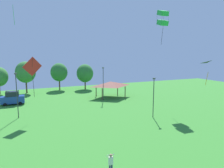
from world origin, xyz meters
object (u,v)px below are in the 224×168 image
Objects in this scene: parked_car_second_from_left at (13,98)px; treeline_tree_4 at (85,73)px; kite_flying_3 at (32,68)px; light_post_1 at (17,93)px; light_post_2 at (103,82)px; park_pavilion at (110,84)px; light_post_0 at (154,95)px; treeline_tree_3 at (59,72)px; kite_flying_5 at (163,18)px; person_standing_far_right at (111,163)px; treeline_tree_2 at (26,72)px; kite_flying_0 at (212,66)px.

treeline_tree_4 is at bearing 33.72° from parked_car_second_from_left.
parked_car_second_from_left is at bearing 108.78° from kite_flying_3.
parked_car_second_from_left is 0.61× the size of light_post_1.
light_post_2 is (17.42, -3.74, 2.66)m from parked_car_second_from_left.
light_post_0 is at bearing -88.97° from park_pavilion.
treeline_tree_3 is at bearing 72.52° from kite_flying_3.
kite_flying_5 is at bearing 46.71° from light_post_0.
treeline_tree_4 reaches higher than person_standing_far_right.
park_pavilion is at bearing -79.59° from treeline_tree_4.
treeline_tree_3 reaches higher than light_post_0.
kite_flying_5 is 0.92× the size of light_post_1.
park_pavilion is at bearing -57.58° from treeline_tree_3.
park_pavilion is at bearing 29.17° from kite_flying_3.
treeline_tree_3 is at bearing 123.35° from kite_flying_5.
park_pavilion is 1.14× the size of light_post_0.
light_post_2 is 1.01× the size of treeline_tree_4.
light_post_1 is 17.19m from light_post_2.
light_post_2 reaches higher than light_post_0.
kite_flying_5 is at bearing -68.07° from treeline_tree_4.
kite_flying_3 is 22.13m from treeline_tree_2.
person_standing_far_right is at bearing -81.66° from treeline_tree_2.
parked_car_second_from_left is 0.58× the size of treeline_tree_3.
treeline_tree_4 reaches higher than light_post_1.
kite_flying_3 is at bearing 157.44° from light_post_0.
person_standing_far_right is 0.26× the size of treeline_tree_4.
person_standing_far_right is at bearing -109.77° from light_post_2.
light_post_0 is (-1.20, 9.06, -4.93)m from kite_flying_0.
kite_flying_0 is 23.62m from light_post_2.
treeline_tree_4 is (15.17, -0.13, -0.84)m from treeline_tree_2.
light_post_2 is at bearing 97.51° from person_standing_far_right.
light_post_0 is at bearing 70.30° from person_standing_far_right.
treeline_tree_4 is (6.79, -1.72, -0.39)m from treeline_tree_3.
treeline_tree_4 is at bearing 56.96° from kite_flying_3.
light_post_0 is 0.89× the size of treeline_tree_4.
light_post_2 reaches higher than treeline_tree_4.
kite_flying_5 is 0.90× the size of park_pavilion.
person_standing_far_right is at bearing -135.65° from kite_flying_5.
kite_flying_0 is 10.38m from light_post_0.
kite_flying_0 is 0.41× the size of light_post_0.
kite_flying_3 is at bearing -150.83° from park_pavilion.
park_pavilion is (16.52, 9.22, -4.68)m from kite_flying_3.
person_standing_far_right is at bearing -69.19° from light_post_1.
kite_flying_0 is at bearing -107.94° from kite_flying_5.
treeline_tree_3 is at bearing 104.99° from kite_flying_0.
park_pavilion is at bearing 94.25° from person_standing_far_right.
light_post_1 is 24.55m from treeline_tree_3.
light_post_2 is (-2.68, -2.45, 0.85)m from park_pavilion.
treeline_tree_3 is (8.38, 1.58, -0.46)m from treeline_tree_2.
light_post_1 is at bearing -113.52° from treeline_tree_3.
light_post_1 reaches higher than parked_car_second_from_left.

